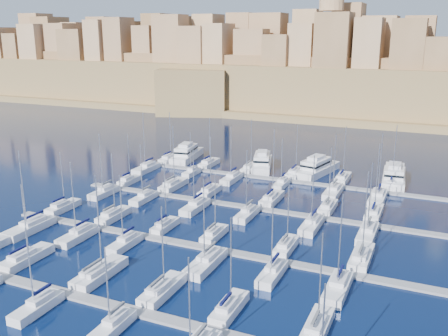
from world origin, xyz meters
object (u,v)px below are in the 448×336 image
at_px(motor_yacht_a, 187,154).
at_px(motor_yacht_d, 394,176).
at_px(motor_yacht_c, 317,167).
at_px(sailboat_2, 99,273).
at_px(sailboat_4, 229,308).
at_px(motor_yacht_b, 262,162).

xyz_separation_m(motor_yacht_a, motor_yacht_d, (57.50, 0.46, -0.00)).
bearing_deg(motor_yacht_c, motor_yacht_d, 0.33).
distance_m(motor_yacht_c, motor_yacht_d, 19.23).
bearing_deg(motor_yacht_a, motor_yacht_d, 0.46).
bearing_deg(motor_yacht_c, motor_yacht_a, -179.47).
bearing_deg(motor_yacht_d, sailboat_2, -117.21).
xyz_separation_m(sailboat_2, motor_yacht_d, (35.79, 69.61, 0.95)).
height_order(sailboat_4, motor_yacht_a, sailboat_4).
relative_size(motor_yacht_a, motor_yacht_c, 0.95).
distance_m(motor_yacht_a, motor_yacht_b, 23.33).
height_order(sailboat_4, motor_yacht_d, sailboat_4).
relative_size(motor_yacht_a, motor_yacht_d, 0.96).
bearing_deg(sailboat_4, motor_yacht_c, 94.31).
bearing_deg(motor_yacht_d, motor_yacht_b, -178.71).
xyz_separation_m(sailboat_4, motor_yacht_d, (13.91, 70.69, 0.99)).
relative_size(sailboat_4, motor_yacht_a, 0.81).
xyz_separation_m(sailboat_2, sailboat_4, (21.89, -1.09, -0.04)).
bearing_deg(motor_yacht_c, sailboat_4, -85.69).
bearing_deg(sailboat_4, motor_yacht_a, 121.83).
height_order(motor_yacht_a, motor_yacht_d, same).
xyz_separation_m(motor_yacht_b, motor_yacht_d, (34.17, 0.77, 0.00)).
bearing_deg(motor_yacht_a, motor_yacht_c, 0.53).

